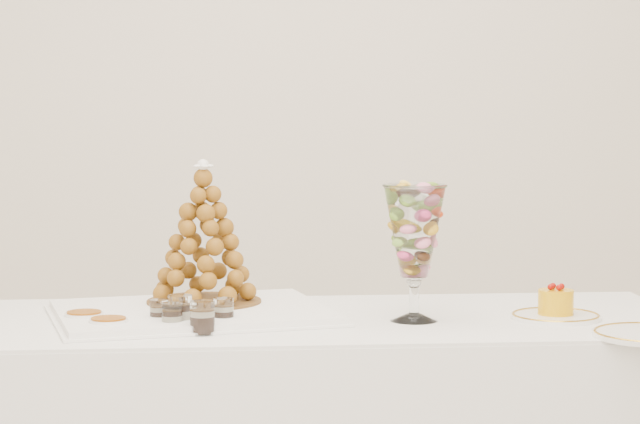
{
  "coord_description": "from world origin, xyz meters",
  "views": [
    {
      "loc": [
        0.05,
        -2.67,
        1.21
      ],
      "look_at": [
        0.1,
        0.22,
        0.95
      ],
      "focal_mm": 70.0,
      "sensor_mm": 36.0,
      "label": 1
    }
  ],
  "objects": [
    {
      "name": "lace_tray",
      "position": [
        -0.22,
        0.4,
        0.69
      ],
      "size": [
        0.77,
        0.66,
        0.02
      ],
      "primitive_type": "cube",
      "rotation": [
        0.0,
        0.0,
        0.28
      ],
      "color": "white",
      "rests_on": "buffet_table"
    },
    {
      "name": "macaron_vase",
      "position": [
        0.33,
        0.34,
        0.89
      ],
      "size": [
        0.15,
        0.15,
        0.33
      ],
      "color": "white",
      "rests_on": "buffet_table"
    },
    {
      "name": "cake_plate",
      "position": [
        0.68,
        0.36,
        0.68
      ],
      "size": [
        0.22,
        0.22,
        0.01
      ],
      "primitive_type": "cylinder",
      "color": "white",
      "rests_on": "buffet_table"
    },
    {
      "name": "verrine_a",
      "position": [
        -0.29,
        0.29,
        0.71
      ],
      "size": [
        0.05,
        0.05,
        0.06
      ],
      "primitive_type": "cylinder",
      "rotation": [
        0.0,
        0.0,
        -0.08
      ],
      "color": "white",
      "rests_on": "buffet_table"
    },
    {
      "name": "verrine_b",
      "position": [
        -0.23,
        0.25,
        0.71
      ],
      "size": [
        0.07,
        0.07,
        0.08
      ],
      "primitive_type": "cylinder",
      "rotation": [
        0.0,
        0.0,
        0.25
      ],
      "color": "white",
      "rests_on": "buffet_table"
    },
    {
      "name": "verrine_c",
      "position": [
        -0.13,
        0.28,
        0.71
      ],
      "size": [
        0.06,
        0.06,
        0.07
      ],
      "primitive_type": "cylinder",
      "rotation": [
        0.0,
        0.0,
        0.25
      ],
      "color": "white",
      "rests_on": "buffet_table"
    },
    {
      "name": "verrine_d",
      "position": [
        -0.25,
        0.22,
        0.71
      ],
      "size": [
        0.06,
        0.06,
        0.07
      ],
      "primitive_type": "cylinder",
      "rotation": [
        0.0,
        0.0,
        -0.3
      ],
      "color": "white",
      "rests_on": "buffet_table"
    },
    {
      "name": "verrine_e",
      "position": [
        -0.17,
        0.17,
        0.71
      ],
      "size": [
        0.07,
        0.07,
        0.08
      ],
      "primitive_type": "cylinder",
      "rotation": [
        0.0,
        0.0,
        -0.31
      ],
      "color": "white",
      "rests_on": "buffet_table"
    },
    {
      "name": "ramekin_back",
      "position": [
        -0.47,
        0.3,
        0.69
      ],
      "size": [
        0.09,
        0.09,
        0.03
      ],
      "primitive_type": "cylinder",
      "color": "white",
      "rests_on": "buffet_table"
    },
    {
      "name": "ramekin_front",
      "position": [
        -0.4,
        0.21,
        0.69
      ],
      "size": [
        0.09,
        0.09,
        0.03
      ],
      "primitive_type": "cylinder",
      "color": "white",
      "rests_on": "buffet_table"
    },
    {
      "name": "croquembouche",
      "position": [
        -0.19,
        0.5,
        0.88
      ],
      "size": [
        0.29,
        0.29,
        0.37
      ],
      "rotation": [
        0.0,
        0.0,
        0.04
      ],
      "color": "brown",
      "rests_on": "lace_tray"
    },
    {
      "name": "mousse_cake",
      "position": [
        0.68,
        0.37,
        0.72
      ],
      "size": [
        0.09,
        0.09,
        0.08
      ],
      "color": "#EAA60A",
      "rests_on": "cake_plate"
    }
  ]
}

